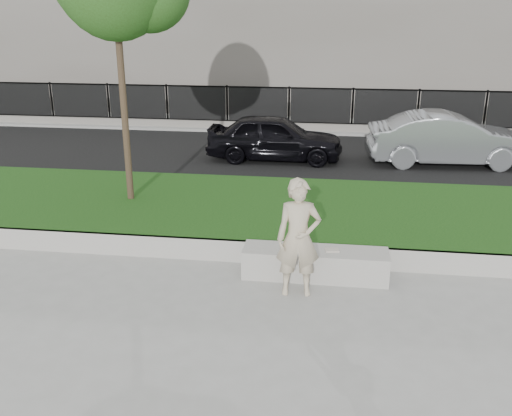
# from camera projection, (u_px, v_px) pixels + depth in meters

# --- Properties ---
(ground) EXTENTS (90.00, 90.00, 0.00)m
(ground) POSITION_uv_depth(u_px,v_px,m) (263.00, 291.00, 8.96)
(ground) COLOR gray
(ground) RESTS_ON ground
(grass_bank) EXTENTS (34.00, 4.00, 0.40)m
(grass_bank) POSITION_uv_depth(u_px,v_px,m) (281.00, 214.00, 11.70)
(grass_bank) COLOR black
(grass_bank) RESTS_ON ground
(grass_kerb) EXTENTS (34.00, 0.08, 0.40)m
(grass_kerb) POSITION_uv_depth(u_px,v_px,m) (271.00, 253.00, 9.87)
(grass_kerb) COLOR #A19E96
(grass_kerb) RESTS_ON ground
(street) EXTENTS (34.00, 7.00, 0.04)m
(street) POSITION_uv_depth(u_px,v_px,m) (299.00, 157.00, 16.89)
(street) COLOR black
(street) RESTS_ON ground
(far_pavement) EXTENTS (34.00, 3.00, 0.12)m
(far_pavement) POSITION_uv_depth(u_px,v_px,m) (307.00, 126.00, 21.08)
(far_pavement) COLOR gray
(far_pavement) RESTS_ON ground
(iron_fence) EXTENTS (32.00, 0.30, 1.50)m
(iron_fence) POSITION_uv_depth(u_px,v_px,m) (306.00, 118.00, 19.99)
(iron_fence) COLOR slate
(iron_fence) RESTS_ON far_pavement
(stone_bench) EXTENTS (2.37, 0.59, 0.48)m
(stone_bench) POSITION_uv_depth(u_px,v_px,m) (315.00, 263.00, 9.37)
(stone_bench) COLOR #A19E96
(stone_bench) RESTS_ON ground
(man) EXTENTS (0.72, 0.52, 1.85)m
(man) POSITION_uv_depth(u_px,v_px,m) (298.00, 238.00, 8.62)
(man) COLOR #C3B496
(man) RESTS_ON ground
(book) EXTENTS (0.24, 0.19, 0.02)m
(book) POSITION_uv_depth(u_px,v_px,m) (332.00, 250.00, 9.25)
(book) COLOR beige
(book) RESTS_ON stone_bench
(car_dark) EXTENTS (3.85, 1.55, 1.31)m
(car_dark) POSITION_uv_depth(u_px,v_px,m) (275.00, 137.00, 16.29)
(car_dark) COLOR black
(car_dark) RESTS_ON street
(car_silver) EXTENTS (4.44, 1.77, 1.44)m
(car_silver) POSITION_uv_depth(u_px,v_px,m) (449.00, 139.00, 15.80)
(car_silver) COLOR gray
(car_silver) RESTS_ON street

